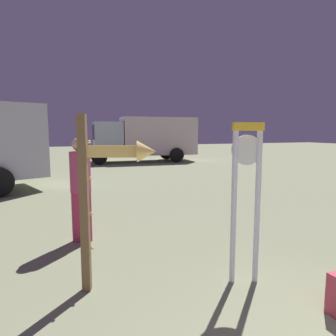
{
  "coord_description": "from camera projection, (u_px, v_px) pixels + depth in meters",
  "views": [
    {
      "loc": [
        -2.12,
        -0.33,
        1.93
      ],
      "look_at": [
        0.05,
        5.26,
        1.2
      ],
      "focal_mm": 32.17,
      "sensor_mm": 36.0,
      "label": 1
    }
  ],
  "objects": [
    {
      "name": "standing_clock",
      "position": [
        246.0,
        188.0,
        3.76
      ],
      "size": [
        0.39,
        0.21,
        2.04
      ],
      "color": "silver",
      "rests_on": "ground_plane"
    },
    {
      "name": "arrow_sign",
      "position": [
        109.0,
        180.0,
        3.53
      ],
      "size": [
        0.91,
        0.47,
        2.13
      ],
      "color": "brown",
      "rests_on": "ground_plane"
    },
    {
      "name": "person_distant",
      "position": [
        81.0,
        184.0,
        5.21
      ],
      "size": [
        0.35,
        0.35,
        1.83
      ],
      "color": "#B32F56",
      "rests_on": "ground_plane"
    },
    {
      "name": "box_truck_far",
      "position": [
        147.0,
        137.0,
        19.18
      ],
      "size": [
        6.76,
        2.78,
        2.8
      ],
      "color": "beige",
      "rests_on": "ground_plane"
    }
  ]
}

